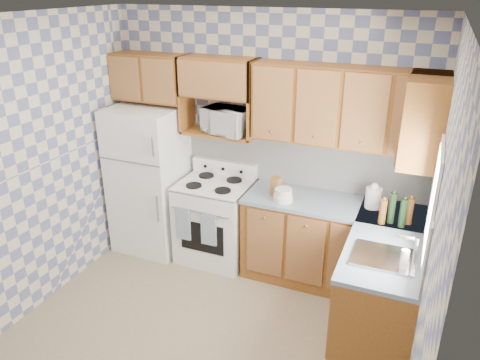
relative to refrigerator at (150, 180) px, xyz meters
name	(u,v)px	position (x,y,z in m)	size (l,w,h in m)	color
floor	(202,339)	(1.27, -1.25, -0.84)	(3.40, 3.40, 0.00)	#806E52
back_wall	(266,142)	(1.27, 0.35, 0.51)	(3.40, 0.02, 2.70)	slate
right_wall	(431,246)	(2.97, -1.25, 0.51)	(0.02, 3.20, 2.70)	slate
backsplash_back	(302,160)	(1.68, 0.34, 0.36)	(2.60, 0.01, 0.56)	silver
backsplash_right	(430,214)	(2.96, -0.45, 0.36)	(0.01, 1.60, 0.56)	silver
refrigerator	(150,180)	(0.00, 0.00, 0.00)	(0.75, 0.70, 1.68)	white
stove_body	(215,222)	(0.80, 0.03, -0.39)	(0.76, 0.65, 0.90)	white
cooktop	(214,184)	(0.80, 0.03, 0.07)	(0.76, 0.65, 0.03)	silver
backguard	(225,168)	(0.80, 0.30, 0.16)	(0.76, 0.08, 0.17)	white
dish_towel_left	(183,224)	(0.59, -0.32, -0.29)	(0.17, 0.03, 0.36)	navy
dish_towel_right	(209,229)	(0.90, -0.32, -0.29)	(0.17, 0.03, 0.36)	navy
base_cabinets_back	(330,245)	(2.10, 0.05, -0.40)	(1.75, 0.60, 0.88)	brown
base_cabinets_right	(382,284)	(2.67, -0.45, -0.40)	(0.60, 1.60, 0.88)	brown
countertop_back	(334,204)	(2.10, 0.05, 0.06)	(1.77, 0.63, 0.04)	slate
countertop_right	(388,239)	(2.67, -0.45, 0.06)	(0.63, 1.60, 0.04)	slate
upper_cabinets_back	(345,107)	(2.10, 0.19, 1.01)	(1.75, 0.33, 0.74)	brown
upper_cabinets_fridge	(150,77)	(-0.02, 0.19, 1.13)	(0.82, 0.33, 0.50)	brown
upper_cabinets_right	(425,120)	(2.81, 0.00, 1.01)	(0.33, 0.70, 0.74)	brown
microwave_shelf	(220,133)	(0.80, 0.19, 0.60)	(0.80, 0.33, 0.03)	brown
microwave	(227,121)	(0.90, 0.18, 0.75)	(0.49, 0.33, 0.27)	white
sink	(384,258)	(2.67, -0.80, 0.09)	(0.48, 0.40, 0.03)	#B7B7BC
window	(433,204)	(2.96, -0.80, 0.61)	(0.02, 0.66, 0.86)	silver
bottle_0	(392,208)	(2.65, -0.17, 0.23)	(0.06, 0.06, 0.29)	black
bottle_1	(403,213)	(2.75, -0.21, 0.22)	(0.06, 0.06, 0.27)	black
bottle_2	(409,211)	(2.80, -0.13, 0.21)	(0.06, 0.06, 0.25)	brown
bottle_3	(383,212)	(2.58, -0.21, 0.20)	(0.06, 0.06, 0.23)	brown
knife_block	(276,187)	(1.52, -0.02, 0.18)	(0.09, 0.09, 0.20)	brown
electric_kettle	(373,198)	(2.46, 0.09, 0.18)	(0.16, 0.16, 0.20)	white
food_containers	(283,195)	(1.62, -0.11, 0.14)	(0.19, 0.19, 0.13)	beige
soap_bottle	(404,260)	(2.83, -0.91, 0.17)	(0.06, 0.06, 0.17)	beige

